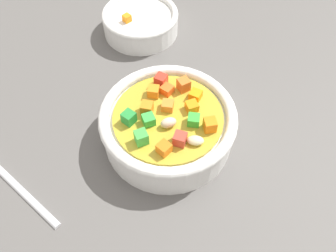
# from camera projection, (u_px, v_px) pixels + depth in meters

# --- Properties ---
(ground_plane) EXTENTS (1.40, 1.40, 0.02)m
(ground_plane) POSITION_uv_depth(u_px,v_px,m) (168.00, 142.00, 0.41)
(ground_plane) COLOR #565451
(soup_bowl_main) EXTENTS (0.16, 0.16, 0.06)m
(soup_bowl_main) POSITION_uv_depth(u_px,v_px,m) (168.00, 124.00, 0.38)
(soup_bowl_main) COLOR white
(soup_bowl_main) RESTS_ON ground_plane
(spoon) EXTENTS (0.17, 0.19, 0.01)m
(spoon) POSITION_uv_depth(u_px,v_px,m) (51.00, 220.00, 0.34)
(spoon) COLOR silver
(spoon) RESTS_ON ground_plane
(side_bowl_small) EXTENTS (0.12, 0.12, 0.04)m
(side_bowl_small) POSITION_uv_depth(u_px,v_px,m) (141.00, 22.00, 0.51)
(side_bowl_small) COLOR white
(side_bowl_small) RESTS_ON ground_plane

